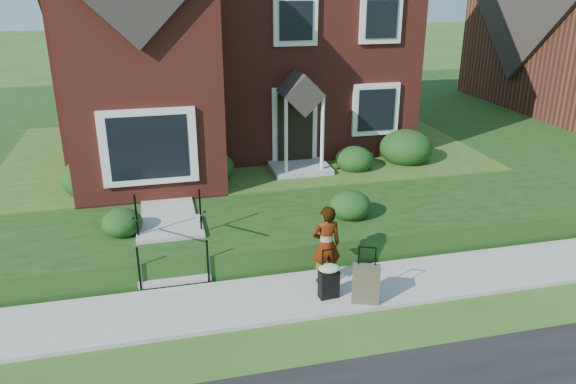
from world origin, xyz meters
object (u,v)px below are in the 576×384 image
object	(u,v)px
front_steps	(172,245)
woman	(326,245)
suitcase_olive	(366,284)
suitcase_black	(329,279)

from	to	relation	value
front_steps	woman	distance (m)	3.29
front_steps	suitcase_olive	xyz separation A→B (m)	(3.38, -2.39, -0.03)
suitcase_black	suitcase_olive	distance (m)	0.68
woman	suitcase_olive	bearing A→B (deg)	120.72
woman	suitcase_olive	distance (m)	1.09
front_steps	suitcase_olive	world-z (taller)	front_steps
front_steps	woman	bearing A→B (deg)	-28.06
front_steps	suitcase_olive	size ratio (longest dim) A/B	1.87
front_steps	suitcase_olive	distance (m)	4.14
front_steps	suitcase_olive	bearing A→B (deg)	-35.28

